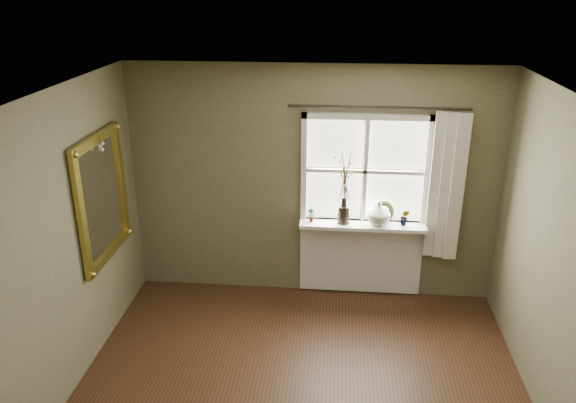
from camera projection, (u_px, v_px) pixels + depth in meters
The scene contains 14 objects.
ceiling at pixel (298, 114), 3.53m from camera, with size 4.50×4.50×0.00m, color silver.
wall_back at pixel (313, 183), 6.14m from camera, with size 4.00×0.10×2.60m, color brown.
wall_left at pixel (24, 279), 4.19m from camera, with size 0.10×4.50×2.60m, color brown.
window_frame at pixel (365, 171), 5.96m from camera, with size 1.36×0.06×1.24m.
window_sill at pixel (362, 225), 6.07m from camera, with size 1.36×0.26×0.04m, color silver.
window_apron at pixel (360, 257), 6.34m from camera, with size 1.36×0.04×0.88m, color silver.
dark_jug at pixel (344, 214), 6.05m from camera, with size 0.13×0.13×0.20m, color black.
cream_vase at pixel (379, 213), 6.00m from camera, with size 0.25×0.25×0.26m, color beige.
wreath at pixel (383, 215), 6.05m from camera, with size 0.26×0.26×0.06m, color #2F401C.
potted_plant_left at pixel (311, 215), 6.08m from camera, with size 0.08×0.06×0.15m, color #2F401C.
potted_plant_right at pixel (405, 217), 5.99m from camera, with size 0.10×0.08×0.18m, color #2F401C.
curtain at pixel (446, 187), 5.84m from camera, with size 0.36×0.12×1.59m, color beige.
curtain_rod at pixel (379, 107), 5.63m from camera, with size 0.03×0.03×1.84m, color black.
gilt_mirror at pixel (102, 197), 5.34m from camera, with size 0.10×1.04×1.24m.
Camera 1 is at (0.26, -3.47, 3.40)m, focal length 35.00 mm.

